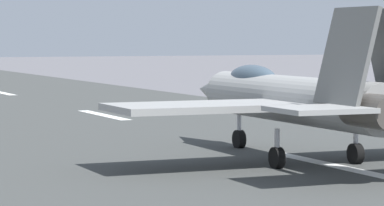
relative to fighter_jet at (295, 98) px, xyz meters
name	(u,v)px	position (x,y,z in m)	size (l,w,h in m)	color
ground_plane	(321,163)	(-0.90, -0.58, -2.35)	(400.00, 400.00, 0.00)	#5F5E63
runway_strip	(321,163)	(-0.92, -0.58, -2.34)	(240.00, 26.00, 0.02)	#3D3F3E
fighter_jet	(295,98)	(0.00, 0.00, 0.00)	(15.98, 14.64, 5.55)	#959594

